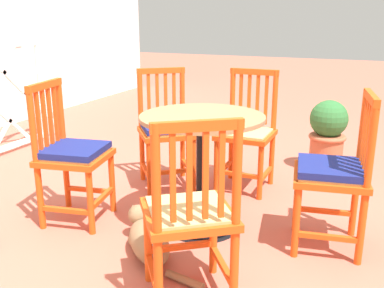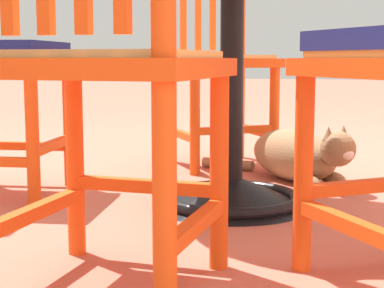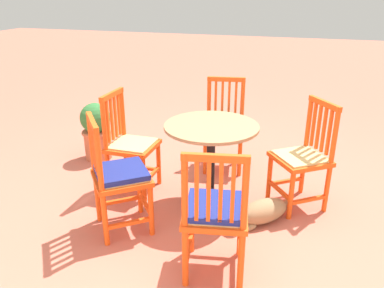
{
  "view_description": "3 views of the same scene",
  "coord_description": "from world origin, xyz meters",
  "px_view_note": "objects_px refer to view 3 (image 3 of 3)",
  "views": [
    {
      "loc": [
        -2.25,
        -0.9,
        1.31
      ],
      "look_at": [
        0.22,
        0.16,
        0.52
      ],
      "focal_mm": 41.02,
      "sensor_mm": 36.0,
      "label": 1
    },
    {
      "loc": [
        1.96,
        0.48,
        0.45
      ],
      "look_at": [
        0.25,
        -0.03,
        0.2
      ],
      "focal_mm": 58.39,
      "sensor_mm": 36.0,
      "label": 2
    },
    {
      "loc": [
        -0.55,
        2.86,
        1.75
      ],
      "look_at": [
        0.31,
        0.01,
        0.53
      ],
      "focal_mm": 36.06,
      "sensor_mm": 36.0,
      "label": 3
    }
  ],
  "objects_px": {
    "cafe_table": "(210,175)",
    "orange_chair_facing_out": "(130,146)",
    "orange_chair_tucked_in": "(224,126)",
    "orange_chair_near_fence": "(119,176)",
    "orange_chair_by_planter": "(303,158)",
    "terracotta_planter": "(96,130)",
    "tabby_cat": "(259,212)",
    "orange_chair_at_corner": "(215,213)"
  },
  "relations": [
    {
      "from": "cafe_table",
      "to": "orange_chair_facing_out",
      "type": "distance_m",
      "value": 0.78
    },
    {
      "from": "orange_chair_by_planter",
      "to": "tabby_cat",
      "type": "bearing_deg",
      "value": 53.49
    },
    {
      "from": "cafe_table",
      "to": "orange_chair_facing_out",
      "type": "relative_size",
      "value": 0.83
    },
    {
      "from": "orange_chair_at_corner",
      "to": "orange_chair_by_planter",
      "type": "bearing_deg",
      "value": -115.47
    },
    {
      "from": "orange_chair_near_fence",
      "to": "orange_chair_at_corner",
      "type": "bearing_deg",
      "value": 161.2
    },
    {
      "from": "terracotta_planter",
      "to": "orange_chair_tucked_in",
      "type": "bearing_deg",
      "value": -172.29
    },
    {
      "from": "cafe_table",
      "to": "orange_chair_facing_out",
      "type": "bearing_deg",
      "value": -4.93
    },
    {
      "from": "orange_chair_at_corner",
      "to": "tabby_cat",
      "type": "xyz_separation_m",
      "value": [
        -0.21,
        -0.65,
        -0.35
      ]
    },
    {
      "from": "orange_chair_facing_out",
      "to": "orange_chair_at_corner",
      "type": "bearing_deg",
      "value": 138.81
    },
    {
      "from": "orange_chair_facing_out",
      "to": "terracotta_planter",
      "type": "relative_size",
      "value": 1.47
    },
    {
      "from": "orange_chair_tucked_in",
      "to": "orange_chair_at_corner",
      "type": "xyz_separation_m",
      "value": [
        -0.29,
        1.58,
        0.0
      ]
    },
    {
      "from": "orange_chair_tucked_in",
      "to": "orange_chair_at_corner",
      "type": "height_order",
      "value": "same"
    },
    {
      "from": "orange_chair_at_corner",
      "to": "terracotta_planter",
      "type": "distance_m",
      "value": 2.17
    },
    {
      "from": "orange_chair_facing_out",
      "to": "terracotta_planter",
      "type": "distance_m",
      "value": 0.85
    },
    {
      "from": "orange_chair_by_planter",
      "to": "orange_chair_tucked_in",
      "type": "relative_size",
      "value": 1.0
    },
    {
      "from": "orange_chair_facing_out",
      "to": "orange_chair_by_planter",
      "type": "bearing_deg",
      "value": -173.55
    },
    {
      "from": "orange_chair_at_corner",
      "to": "terracotta_planter",
      "type": "relative_size",
      "value": 1.47
    },
    {
      "from": "cafe_table",
      "to": "orange_chair_near_fence",
      "type": "relative_size",
      "value": 0.83
    },
    {
      "from": "cafe_table",
      "to": "orange_chair_by_planter",
      "type": "relative_size",
      "value": 0.83
    },
    {
      "from": "orange_chair_facing_out",
      "to": "orange_chair_tucked_in",
      "type": "bearing_deg",
      "value": -134.45
    },
    {
      "from": "orange_chair_facing_out",
      "to": "terracotta_planter",
      "type": "bearing_deg",
      "value": -39.11
    },
    {
      "from": "orange_chair_facing_out",
      "to": "orange_chair_near_fence",
      "type": "bearing_deg",
      "value": 107.82
    },
    {
      "from": "orange_chair_facing_out",
      "to": "tabby_cat",
      "type": "xyz_separation_m",
      "value": [
        -1.2,
        0.22,
        -0.34
      ]
    },
    {
      "from": "orange_chair_by_planter",
      "to": "orange_chair_facing_out",
      "type": "height_order",
      "value": "same"
    },
    {
      "from": "orange_chair_tucked_in",
      "to": "orange_chair_at_corner",
      "type": "bearing_deg",
      "value": 100.49
    },
    {
      "from": "orange_chair_near_fence",
      "to": "terracotta_planter",
      "type": "relative_size",
      "value": 1.47
    },
    {
      "from": "orange_chair_tucked_in",
      "to": "terracotta_planter",
      "type": "height_order",
      "value": "orange_chair_tucked_in"
    },
    {
      "from": "orange_chair_near_fence",
      "to": "tabby_cat",
      "type": "bearing_deg",
      "value": -159.4
    },
    {
      "from": "orange_chair_by_planter",
      "to": "tabby_cat",
      "type": "height_order",
      "value": "orange_chair_by_planter"
    },
    {
      "from": "orange_chair_by_planter",
      "to": "terracotta_planter",
      "type": "distance_m",
      "value": 2.17
    },
    {
      "from": "orange_chair_by_planter",
      "to": "tabby_cat",
      "type": "xyz_separation_m",
      "value": [
        0.28,
        0.38,
        -0.34
      ]
    },
    {
      "from": "tabby_cat",
      "to": "terracotta_planter",
      "type": "relative_size",
      "value": 1.02
    },
    {
      "from": "cafe_table",
      "to": "tabby_cat",
      "type": "height_order",
      "value": "cafe_table"
    },
    {
      "from": "orange_chair_tucked_in",
      "to": "orange_chair_near_fence",
      "type": "relative_size",
      "value": 1.0
    },
    {
      "from": "orange_chair_by_planter",
      "to": "orange_chair_at_corner",
      "type": "distance_m",
      "value": 1.15
    },
    {
      "from": "cafe_table",
      "to": "orange_chair_near_fence",
      "type": "bearing_deg",
      "value": 43.03
    },
    {
      "from": "orange_chair_by_planter",
      "to": "orange_chair_at_corner",
      "type": "bearing_deg",
      "value": 64.53
    },
    {
      "from": "orange_chair_by_planter",
      "to": "orange_chair_tucked_in",
      "type": "distance_m",
      "value": 0.96
    },
    {
      "from": "cafe_table",
      "to": "tabby_cat",
      "type": "relative_size",
      "value": 1.2
    },
    {
      "from": "tabby_cat",
      "to": "orange_chair_facing_out",
      "type": "bearing_deg",
      "value": -10.18
    },
    {
      "from": "orange_chair_at_corner",
      "to": "tabby_cat",
      "type": "distance_m",
      "value": 0.77
    },
    {
      "from": "terracotta_planter",
      "to": "tabby_cat",
      "type": "bearing_deg",
      "value": 158.08
    }
  ]
}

